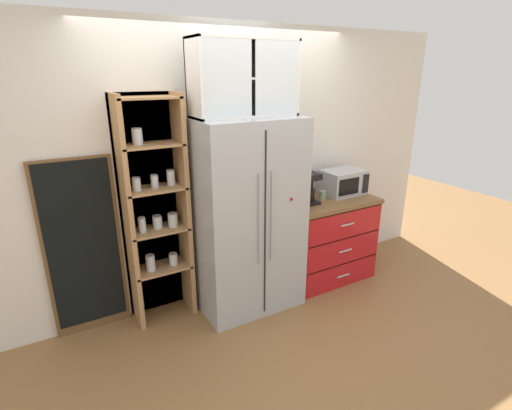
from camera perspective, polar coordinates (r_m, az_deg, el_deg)
name	(u,v)px	position (r m, az deg, el deg)	size (l,w,h in m)	color
ground_plane	(248,301)	(3.91, -1.13, -14.00)	(10.83, 10.83, 0.00)	olive
wall_back_cream	(227,166)	(3.73, -4.23, 5.75)	(5.12, 0.10, 2.55)	silver
refrigerator	(246,216)	(3.52, -1.41, -1.63)	(0.93, 0.67, 1.77)	#ADAFB5
pantry_shelf_column	(154,208)	(3.43, -14.74, -0.50)	(0.56, 0.32, 1.98)	brown
counter_cabinet	(325,238)	(4.22, 10.20, -4.77)	(0.96, 0.64, 0.89)	red
microwave	(343,182)	(4.21, 12.67, 3.32)	(0.44, 0.33, 0.26)	#ADAFB5
coffee_maker	(307,187)	(3.86, 7.56, 2.58)	(0.17, 0.20, 0.31)	black
mug_sage	(322,195)	(4.01, 9.77, 1.49)	(0.11, 0.07, 0.09)	#8CA37F
bottle_cobalt	(293,191)	(3.81, 5.49, 2.03)	(0.07, 0.07, 0.29)	navy
upper_cabinet	(243,78)	(3.33, -1.99, 18.16)	(0.89, 0.32, 0.61)	silver
chalkboard_menu	(83,248)	(3.49, -24.11, -5.83)	(0.60, 0.04, 1.51)	brown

